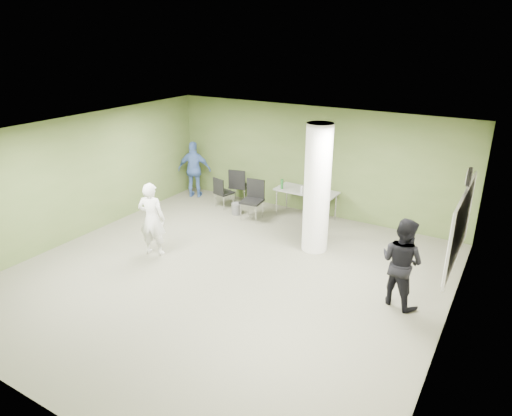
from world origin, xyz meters
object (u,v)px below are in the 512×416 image
Objects in this scene: chair_back_left at (239,183)px; woman_white at (152,219)px; man_blue at (194,170)px; folding_table at (306,192)px; man_black at (402,262)px.

woman_white is (0.12, -3.55, 0.22)m from chair_back_left.
woman_white is 3.71m from man_blue.
man_black reaches higher than folding_table.
chair_back_left is at bearing -178.97° from folding_table.
woman_white is 5.09m from man_black.
folding_table is at bearing -21.57° from man_black.
woman_white reaches higher than folding_table.
man_black is at bearing 137.52° from chair_back_left.
man_blue is (-1.51, 3.39, 0.01)m from woman_white.
man_black reaches higher than chair_back_left.
woman_white reaches higher than chair_back_left.
folding_table is 4.02m from woman_white.
man_blue is at bearing -176.10° from folding_table.
chair_back_left is 0.61× the size of man_blue.
man_black is 1.00× the size of man_blue.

